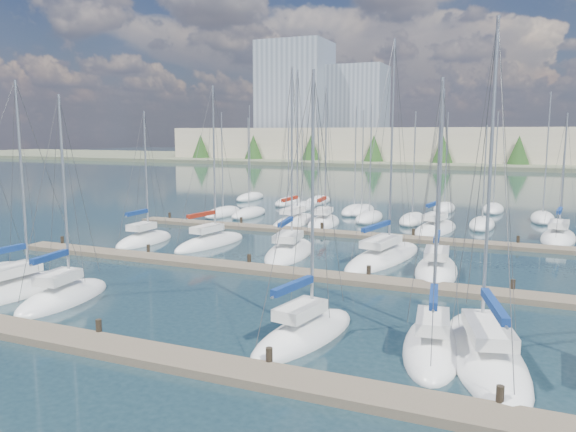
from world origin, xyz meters
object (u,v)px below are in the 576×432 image
at_px(sailboat_i, 210,242).
at_px(sailboat_f, 485,355).
at_px(sailboat_h, 144,240).
at_px(sailboat_c, 63,297).
at_px(sailboat_k, 384,257).
at_px(sailboat_j, 289,252).
at_px(sailboat_d, 304,334).
at_px(sailboat_p, 435,229).
at_px(sailboat_o, 324,222).
at_px(sailboat_q, 558,238).
at_px(sailboat_l, 436,270).
at_px(sailboat_b, 18,290).
at_px(sailboat_n, 294,222).
at_px(sailboat_e, 432,346).

xyz_separation_m(sailboat_i, sailboat_f, (21.37, -15.08, -0.02)).
distance_m(sailboat_h, sailboat_c, 15.64).
height_order(sailboat_k, sailboat_j, sailboat_k).
height_order(sailboat_d, sailboat_p, sailboat_p).
distance_m(sailboat_o, sailboat_q, 20.25).
relative_size(sailboat_k, sailboat_c, 1.38).
bearing_deg(sailboat_j, sailboat_o, 90.18).
bearing_deg(sailboat_l, sailboat_f, -79.83).
bearing_deg(sailboat_d, sailboat_o, 118.65).
bearing_deg(sailboat_o, sailboat_b, -112.08).
distance_m(sailboat_i, sailboat_n, 12.28).
xyz_separation_m(sailboat_e, sailboat_h, (-24.70, 13.82, -0.01)).
xyz_separation_m(sailboat_l, sailboat_n, (-15.50, 14.18, 0.02)).
xyz_separation_m(sailboat_d, sailboat_i, (-14.14, 15.81, 0.01)).
height_order(sailboat_l, sailboat_q, sailboat_l).
height_order(sailboat_d, sailboat_n, sailboat_n).
bearing_deg(sailboat_e, sailboat_q, 70.63).
bearing_deg(sailboat_n, sailboat_p, 6.78).
height_order(sailboat_o, sailboat_j, sailboat_j).
distance_m(sailboat_d, sailboat_h, 24.32).
bearing_deg(sailboat_n, sailboat_k, -44.34).
distance_m(sailboat_k, sailboat_j, 6.75).
distance_m(sailboat_o, sailboat_c, 28.84).
height_order(sailboat_b, sailboat_e, sailboat_b).
bearing_deg(sailboat_b, sailboat_q, 50.37).
height_order(sailboat_d, sailboat_i, sailboat_i).
distance_m(sailboat_f, sailboat_j, 20.39).
xyz_separation_m(sailboat_k, sailboat_p, (1.53, 13.08, -0.00)).
xyz_separation_m(sailboat_o, sailboat_q, (20.25, 0.28, -0.02)).
distance_m(sailboat_e, sailboat_n, 32.20).
relative_size(sailboat_e, sailboat_c, 1.02).
height_order(sailboat_l, sailboat_j, sailboat_j).
xyz_separation_m(sailboat_o, sailboat_d, (9.31, -28.62, -0.00)).
relative_size(sailboat_e, sailboat_h, 1.04).
distance_m(sailboat_k, sailboat_q, 17.13).
xyz_separation_m(sailboat_i, sailboat_c, (0.59, -15.72, -0.01)).
height_order(sailboat_e, sailboat_q, sailboat_e).
bearing_deg(sailboat_l, sailboat_k, 142.51).
bearing_deg(sailboat_l, sailboat_q, 57.62).
bearing_deg(sailboat_h, sailboat_n, 60.65).
bearing_deg(sailboat_b, sailboat_h, 104.57).
bearing_deg(sailboat_d, sailboat_j, 125.86).
relative_size(sailboat_e, sailboat_j, 0.82).
distance_m(sailboat_b, sailboat_k, 22.92).
xyz_separation_m(sailboat_e, sailboat_n, (-17.28, 27.17, 0.01)).
bearing_deg(sailboat_q, sailboat_k, -126.15).
bearing_deg(sailboat_d, sailboat_n, 124.00).
bearing_deg(sailboat_o, sailboat_h, -132.98).
bearing_deg(sailboat_p, sailboat_l, -73.09).
distance_m(sailboat_b, sailboat_d, 16.93).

